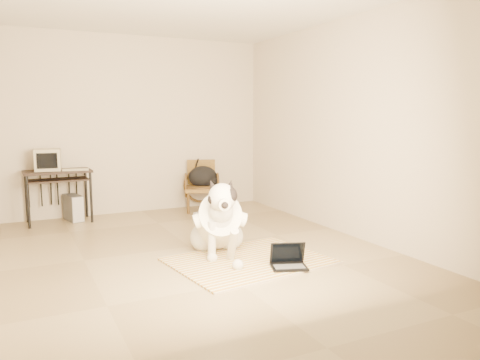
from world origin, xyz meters
TOP-DOWN VIEW (x-y plane):
  - floor at (0.00, 0.00)m, footprint 4.50×4.50m
  - ceiling at (0.00, 0.00)m, footprint 4.50×4.50m
  - wall_back at (0.00, 2.25)m, footprint 4.50×0.00m
  - wall_front at (0.00, -2.25)m, footprint 4.50×0.00m
  - wall_right at (2.00, 0.00)m, footprint 0.00×4.50m
  - rug at (0.37, -0.79)m, footprint 1.68×1.37m
  - dog at (0.18, -0.45)m, footprint 0.65×1.25m
  - laptop at (0.61, -1.17)m, footprint 0.41×0.35m
  - computer_desk at (-1.23, 1.96)m, footprint 0.90×0.51m
  - crt_monitor at (-1.34, 2.02)m, footprint 0.37×0.36m
  - desk_keyboard at (-1.00, 1.86)m, footprint 0.36×0.19m
  - pc_tower at (-1.04, 2.00)m, footprint 0.25×0.43m
  - rattan_chair at (0.89, 1.89)m, footprint 0.66×0.65m
  - backpack at (0.94, 1.91)m, footprint 0.48×0.38m
  - sneaker_left at (0.64, 1.13)m, footprint 0.28×0.36m
  - sneaker_right at (0.96, 1.30)m, footprint 0.16×0.34m

SIDE VIEW (x-z plane):
  - floor at x=0.00m, z-range 0.00..0.00m
  - rug at x=0.37m, z-range 0.00..0.02m
  - sneaker_left at x=0.64m, z-range -0.01..0.11m
  - sneaker_right at x=0.96m, z-range -0.01..0.11m
  - laptop at x=0.61m, z-range -0.04..0.20m
  - pc_tower at x=-1.04m, z-range 0.00..0.37m
  - dog at x=0.18m, z-range -0.09..0.81m
  - rattan_chair at x=0.89m, z-range 0.00..0.79m
  - backpack at x=0.94m, z-range 0.35..0.69m
  - computer_desk at x=-1.23m, z-range 0.27..1.01m
  - desk_keyboard at x=-1.00m, z-range 0.74..0.76m
  - crt_monitor at x=-1.34m, z-range 0.74..1.04m
  - wall_back at x=0.00m, z-range -0.90..3.60m
  - wall_front at x=0.00m, z-range -0.90..3.60m
  - wall_right at x=2.00m, z-range -0.90..3.60m
  - ceiling at x=0.00m, z-range 2.70..2.70m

